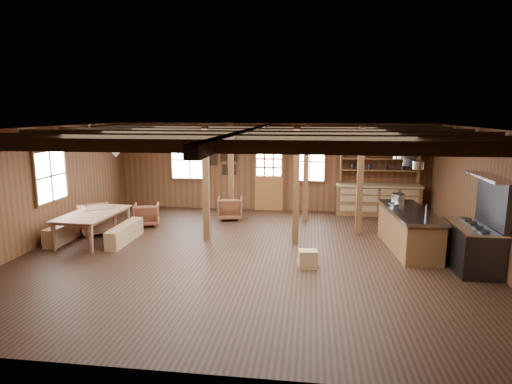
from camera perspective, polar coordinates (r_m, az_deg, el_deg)
room at (r=9.33m, az=-1.01°, el=-0.11°), size 10.04×9.04×2.84m
ceiling_joists at (r=9.36m, az=-0.88°, el=7.82°), size 9.80×8.82×0.18m
timber_posts at (r=11.31m, az=3.14°, el=1.76°), size 3.95×2.35×2.80m
back_door at (r=13.77m, az=1.71°, el=1.16°), size 1.02×0.08×2.15m
window_back_left at (r=14.18m, az=-8.81°, el=4.25°), size 1.32×0.06×1.32m
window_back_right at (r=13.62m, az=7.20°, el=4.03°), size 1.02×0.06×1.32m
window_left at (r=11.56m, az=-25.73°, el=1.92°), size 0.14×1.24×1.32m
notice_boards at (r=13.90m, az=-4.44°, el=4.38°), size 1.08×0.03×0.90m
back_counter at (r=13.66m, az=15.93°, el=-0.51°), size 2.55×0.60×2.45m
pendant_lamps at (r=10.73m, az=-12.25°, el=5.64°), size 1.86×2.36×0.66m
pot_rack at (r=9.59m, az=18.98°, el=4.86°), size 0.36×3.00×0.45m
kitchen_island at (r=10.46m, az=19.67°, el=-4.75°), size 1.09×2.56×1.20m
step_stool at (r=8.88m, az=6.94°, el=-8.86°), size 0.46×0.36×0.37m
commercial_range at (r=9.68m, az=27.20°, el=-5.63°), size 0.80×1.55×1.91m
dining_table at (r=11.28m, az=-20.64°, el=-4.37°), size 1.20×2.06×0.71m
bench_wall at (r=11.68m, az=-23.86°, el=-4.75°), size 0.31×1.64×0.45m
bench_aisle at (r=10.98m, az=-17.09°, el=-5.28°), size 0.30×1.59×0.44m
armchair_a at (r=12.37m, az=-14.37°, el=-2.94°), size 0.83×0.84×0.62m
armchair_b at (r=12.70m, az=-3.48°, el=-2.18°), size 0.82×0.84×0.66m
armchair_c at (r=11.90m, az=-20.43°, el=-3.46°), size 1.17×1.16×0.76m
counter_pot at (r=11.28m, az=18.41°, el=-0.68°), size 0.32×0.32×0.19m
bowl at (r=10.69m, az=17.94°, el=-1.60°), size 0.34×0.34×0.06m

